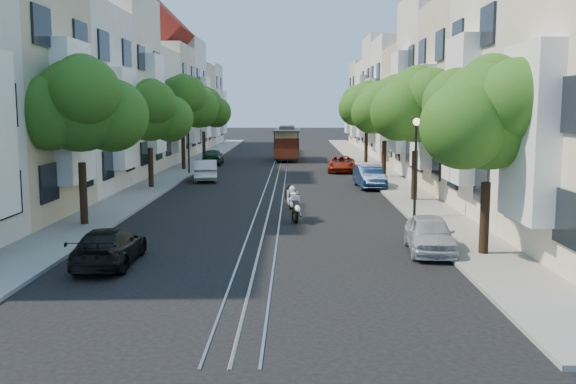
{
  "coord_description": "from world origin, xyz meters",
  "views": [
    {
      "loc": [
        1.18,
        -23.07,
        4.73
      ],
      "look_at": [
        0.91,
        2.49,
        1.35
      ],
      "focal_mm": 40.0,
      "sensor_mm": 36.0,
      "label": 1
    }
  ],
  "objects_px": {
    "tree_w_c": "(183,103)",
    "parked_car_e_far": "(342,164)",
    "tree_e_a": "(491,118)",
    "tree_w_a": "(81,107)",
    "parked_car_w_near": "(109,247)",
    "tree_e_d": "(367,106)",
    "lamp_west": "(188,134)",
    "sportbike_rider": "(293,201)",
    "parked_car_w_far": "(213,157)",
    "parked_car_e_near": "(430,234)",
    "cable_car": "(287,142)",
    "tree_e_c": "(386,109)",
    "parked_car_w_mid": "(206,170)",
    "tree_w_d": "(204,109)",
    "tree_e_b": "(418,107)",
    "parked_car_e_mid": "(370,177)",
    "lamp_east": "(416,152)",
    "tree_w_b": "(150,113)"
  },
  "relations": [
    {
      "from": "tree_e_b",
      "to": "tree_w_d",
      "type": "xyz_separation_m",
      "value": [
        -14.4,
        27.0,
        -0.13
      ]
    },
    {
      "from": "parked_car_w_near",
      "to": "tree_e_d",
      "type": "bearing_deg",
      "value": -109.14
    },
    {
      "from": "tree_w_c",
      "to": "parked_car_e_far",
      "type": "distance_m",
      "value": 12.64
    },
    {
      "from": "tree_w_a",
      "to": "parked_car_e_near",
      "type": "distance_m",
      "value": 14.1
    },
    {
      "from": "parked_car_e_mid",
      "to": "parked_car_w_far",
      "type": "bearing_deg",
      "value": 122.4
    },
    {
      "from": "tree_e_b",
      "to": "tree_w_d",
      "type": "bearing_deg",
      "value": 118.07
    },
    {
      "from": "tree_w_b",
      "to": "sportbike_rider",
      "type": "distance_m",
      "value": 13.86
    },
    {
      "from": "tree_e_d",
      "to": "tree_w_b",
      "type": "height_order",
      "value": "tree_e_d"
    },
    {
      "from": "tree_w_c",
      "to": "lamp_west",
      "type": "xyz_separation_m",
      "value": [
        0.84,
        -2.98,
        -2.22
      ]
    },
    {
      "from": "parked_car_e_near",
      "to": "parked_car_w_far",
      "type": "bearing_deg",
      "value": 113.04
    },
    {
      "from": "tree_e_d",
      "to": "tree_w_d",
      "type": "distance_m",
      "value": 15.25
    },
    {
      "from": "lamp_west",
      "to": "tree_w_d",
      "type": "bearing_deg",
      "value": 93.44
    },
    {
      "from": "tree_e_a",
      "to": "tree_e_c",
      "type": "bearing_deg",
      "value": 90.0
    },
    {
      "from": "tree_w_b",
      "to": "parked_car_w_near",
      "type": "distance_m",
      "value": 18.81
    },
    {
      "from": "tree_w_c",
      "to": "parked_car_w_far",
      "type": "bearing_deg",
      "value": 72.79
    },
    {
      "from": "tree_e_c",
      "to": "parked_car_w_mid",
      "type": "distance_m",
      "value": 12.61
    },
    {
      "from": "parked_car_w_near",
      "to": "parked_car_w_far",
      "type": "bearing_deg",
      "value": -88.81
    },
    {
      "from": "tree_e_a",
      "to": "parked_car_w_near",
      "type": "height_order",
      "value": "tree_e_a"
    },
    {
      "from": "tree_e_a",
      "to": "lamp_west",
      "type": "xyz_separation_m",
      "value": [
        -13.56,
        25.02,
        -1.55
      ]
    },
    {
      "from": "lamp_west",
      "to": "sportbike_rider",
      "type": "xyz_separation_m",
      "value": [
        7.4,
        -18.59,
        -2.01
      ]
    },
    {
      "from": "lamp_east",
      "to": "parked_car_e_mid",
      "type": "relative_size",
      "value": 1.03
    },
    {
      "from": "tree_e_d",
      "to": "tree_w_a",
      "type": "distance_m",
      "value": 32.38
    },
    {
      "from": "parked_car_e_mid",
      "to": "parked_car_e_near",
      "type": "bearing_deg",
      "value": -93.64
    },
    {
      "from": "tree_e_c",
      "to": "parked_car_e_mid",
      "type": "height_order",
      "value": "tree_e_c"
    },
    {
      "from": "tree_e_a",
      "to": "parked_car_e_far",
      "type": "height_order",
      "value": "tree_e_a"
    },
    {
      "from": "tree_w_c",
      "to": "parked_car_e_far",
      "type": "xyz_separation_m",
      "value": [
        11.78,
        -1.01,
        -4.48
      ]
    },
    {
      "from": "tree_e_d",
      "to": "parked_car_w_near",
      "type": "bearing_deg",
      "value": -108.32
    },
    {
      "from": "tree_e_d",
      "to": "tree_w_d",
      "type": "height_order",
      "value": "tree_e_d"
    },
    {
      "from": "tree_w_b",
      "to": "sportbike_rider",
      "type": "bearing_deg",
      "value": -52.05
    },
    {
      "from": "tree_e_c",
      "to": "tree_w_a",
      "type": "xyz_separation_m",
      "value": [
        -14.4,
        -18.0,
        0.13
      ]
    },
    {
      "from": "parked_car_e_near",
      "to": "lamp_east",
      "type": "bearing_deg",
      "value": 87.77
    },
    {
      "from": "tree_w_a",
      "to": "lamp_east",
      "type": "bearing_deg",
      "value": 8.57
    },
    {
      "from": "tree_e_a",
      "to": "parked_car_e_far",
      "type": "bearing_deg",
      "value": 95.54
    },
    {
      "from": "tree_e_a",
      "to": "tree_w_a",
      "type": "xyz_separation_m",
      "value": [
        -14.4,
        5.0,
        0.34
      ]
    },
    {
      "from": "tree_e_b",
      "to": "tree_w_c",
      "type": "xyz_separation_m",
      "value": [
        -14.4,
        16.0,
        0.34
      ]
    },
    {
      "from": "cable_car",
      "to": "tree_e_b",
      "type": "bearing_deg",
      "value": -74.64
    },
    {
      "from": "tree_e_c",
      "to": "parked_car_w_far",
      "type": "height_order",
      "value": "tree_e_c"
    },
    {
      "from": "tree_w_a",
      "to": "parked_car_w_near",
      "type": "height_order",
      "value": "tree_w_a"
    },
    {
      "from": "tree_w_c",
      "to": "parked_car_w_near",
      "type": "distance_m",
      "value": 29.68
    },
    {
      "from": "lamp_east",
      "to": "tree_e_d",
      "type": "bearing_deg",
      "value": 87.96
    },
    {
      "from": "cable_car",
      "to": "parked_car_e_far",
      "type": "height_order",
      "value": "cable_car"
    },
    {
      "from": "tree_e_b",
      "to": "sportbike_rider",
      "type": "height_order",
      "value": "tree_e_b"
    },
    {
      "from": "parked_car_w_near",
      "to": "parked_car_e_mid",
      "type": "bearing_deg",
      "value": -118.85
    },
    {
      "from": "tree_w_a",
      "to": "sportbike_rider",
      "type": "bearing_deg",
      "value": 9.9
    },
    {
      "from": "tree_w_a",
      "to": "parked_car_w_near",
      "type": "xyz_separation_m",
      "value": [
        2.74,
        -6.21,
        -4.16
      ]
    },
    {
      "from": "parked_car_e_mid",
      "to": "parked_car_w_far",
      "type": "height_order",
      "value": "parked_car_e_mid"
    },
    {
      "from": "tree_e_b",
      "to": "cable_car",
      "type": "bearing_deg",
      "value": 104.71
    },
    {
      "from": "tree_w_a",
      "to": "parked_car_w_far",
      "type": "xyz_separation_m",
      "value": [
        1.54,
        27.97,
        -4.07
      ]
    },
    {
      "from": "tree_e_a",
      "to": "lamp_east",
      "type": "xyz_separation_m",
      "value": [
        -0.96,
        7.02,
        -1.55
      ]
    },
    {
      "from": "tree_w_c",
      "to": "lamp_west",
      "type": "relative_size",
      "value": 1.71
    }
  ]
}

